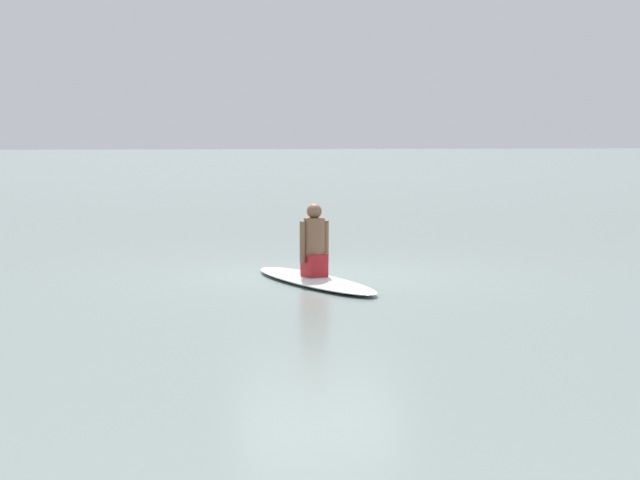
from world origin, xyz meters
name	(u,v)px	position (x,y,z in m)	size (l,w,h in m)	color
ground_plane	(320,276)	(0.00, 0.00, 0.00)	(400.00, 400.00, 0.00)	slate
surfboard	(314,280)	(-0.88, 0.31, 0.05)	(3.36, 0.76, 0.10)	white
person_paddler	(314,244)	(-0.88, 0.31, 0.57)	(0.39, 0.45, 1.02)	#A51E23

